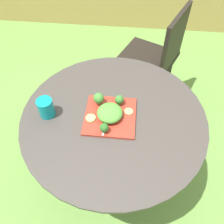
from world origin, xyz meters
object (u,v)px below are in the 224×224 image
(patio_chair, at_px, (158,53))
(drinking_glass, at_px, (46,108))
(salad_plate, at_px, (110,116))
(fork, at_px, (106,121))

(patio_chair, bearing_deg, drinking_glass, -127.28)
(salad_plate, distance_m, fork, 0.05)
(salad_plate, xyz_separation_m, fork, (-0.02, -0.04, 0.01))
(salad_plate, xyz_separation_m, drinking_glass, (-0.34, -0.01, 0.04))
(salad_plate, bearing_deg, fork, -111.19)
(drinking_glass, bearing_deg, salad_plate, 2.42)
(patio_chair, height_order, fork, patio_chair)
(patio_chair, distance_m, salad_plate, 0.90)
(salad_plate, bearing_deg, drinking_glass, -177.58)
(drinking_glass, bearing_deg, fork, -4.81)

